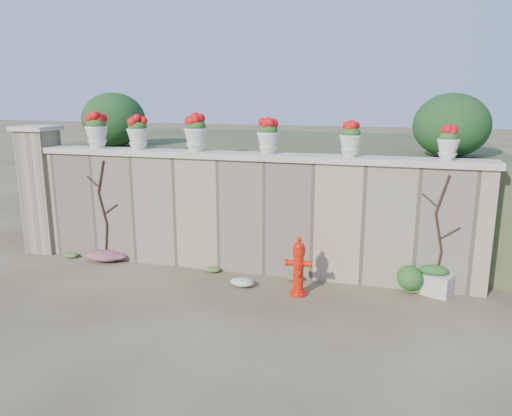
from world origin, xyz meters
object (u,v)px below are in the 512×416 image
(urn_pot_0, at_px, (96,131))
(planter_box, at_px, (433,280))
(fire_hydrant, at_px, (299,266))
(terracotta_pot, at_px, (449,151))

(urn_pot_0, bearing_deg, planter_box, -2.37)
(fire_hydrant, xyz_separation_m, urn_pot_0, (-4.00, 0.88, 1.94))
(terracotta_pot, bearing_deg, fire_hydrant, -157.37)
(terracotta_pot, bearing_deg, planter_box, -109.10)
(planter_box, xyz_separation_m, terracotta_pot, (0.09, 0.25, 2.02))
(fire_hydrant, height_order, terracotta_pot, terracotta_pot)
(urn_pot_0, bearing_deg, fire_hydrant, -12.47)
(urn_pot_0, distance_m, terracotta_pot, 6.12)
(fire_hydrant, relative_size, urn_pot_0, 1.46)
(fire_hydrant, distance_m, urn_pot_0, 4.53)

